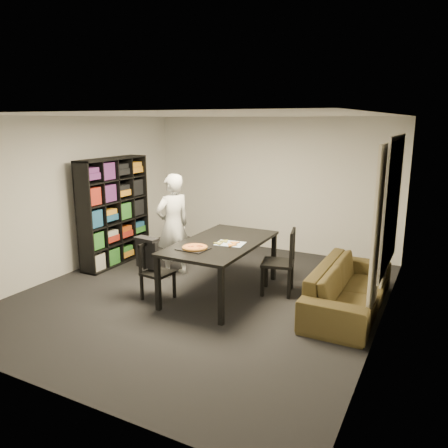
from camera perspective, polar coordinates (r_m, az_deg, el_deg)
The scene contains 16 objects.
room at distance 6.23m, azimuth -2.98°, elevation 1.96°, with size 5.01×5.51×2.61m.
window_pane at distance 5.99m, azimuth 21.16°, elevation 2.55°, with size 0.02×1.40×1.60m, color black.
window_frame at distance 5.99m, azimuth 21.11°, elevation 2.56°, with size 0.03×1.52×1.72m, color white.
curtain_left at distance 5.57m, azimuth 19.36°, elevation -1.77°, with size 0.03×0.70×2.25m, color beige.
curtain_right at distance 6.57m, azimuth 20.70°, elevation 0.37°, with size 0.03×0.70×2.25m, color beige.
bookshelf at distance 8.03m, azimuth -14.14°, elevation 1.61°, with size 0.35×1.50×1.90m, color black.
dining_table at distance 6.40m, azimuth -0.41°, elevation -2.94°, with size 1.07×1.93×0.81m.
chair_left at distance 6.41m, azimuth -9.21°, elevation -5.54°, with size 0.42×0.42×0.83m.
chair_right at distance 6.52m, azimuth 7.88°, elevation -4.36°, with size 0.55×0.55×0.98m.
draped_jacket at distance 6.42m, azimuth -10.02°, elevation -3.56°, with size 0.39×0.20×0.46m.
person at distance 7.19m, azimuth -6.69°, elevation -0.22°, with size 0.62×0.41×1.71m, color silver.
baking_tray at distance 6.02m, azimuth -4.04°, elevation -3.25°, with size 0.40×0.32×0.01m, color black.
pepperoni_pizza at distance 6.02m, azimuth -3.84°, elevation -3.06°, with size 0.35×0.35×0.03m.
kitchen_towel at distance 6.26m, azimuth 0.81°, elevation -2.59°, with size 0.40×0.30×0.01m, color silver.
pizza_slices at distance 6.25m, azimuth 0.42°, elevation -2.50°, with size 0.37×0.31×0.01m, color #CA843F, non-canonical shape.
sofa at distance 6.24m, azimuth 16.00°, elevation -8.00°, with size 2.13×0.83×0.62m, color #393116.
Camera 1 is at (3.09, -5.27, 2.53)m, focal length 35.00 mm.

